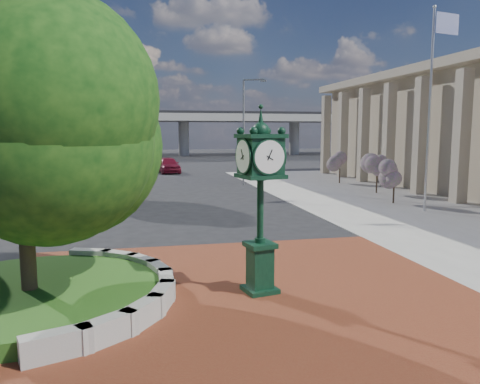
% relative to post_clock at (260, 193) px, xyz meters
% --- Properties ---
extents(ground, '(200.00, 200.00, 0.00)m').
position_rel_post_clock_xyz_m(ground, '(-0.55, 0.32, -2.57)').
color(ground, black).
rests_on(ground, ground).
extents(plaza, '(12.00, 12.00, 0.04)m').
position_rel_post_clock_xyz_m(plaza, '(-0.55, -0.68, -2.55)').
color(plaza, maroon).
rests_on(plaza, ground).
extents(planter_wall, '(2.96, 6.77, 0.54)m').
position_rel_post_clock_xyz_m(planter_wall, '(-3.26, 0.32, -2.30)').
color(planter_wall, '#9E9B93').
rests_on(planter_wall, ground).
extents(grass_bed, '(6.10, 6.10, 0.40)m').
position_rel_post_clock_xyz_m(grass_bed, '(-5.55, 0.32, -2.37)').
color(grass_bed, '#1D4814').
rests_on(grass_bed, ground).
extents(overpass, '(90.00, 12.00, 7.50)m').
position_rel_post_clock_xyz_m(overpass, '(-0.77, 70.32, 3.97)').
color(overpass, '#9E9B93').
rests_on(overpass, ground).
extents(tree_planter, '(5.20, 5.20, 6.33)m').
position_rel_post_clock_xyz_m(tree_planter, '(-5.55, 0.32, 1.15)').
color(tree_planter, '#38281C').
rests_on(tree_planter, ground).
extents(tree_street, '(4.40, 4.40, 5.45)m').
position_rel_post_clock_xyz_m(tree_street, '(-4.55, 18.32, 0.66)').
color(tree_street, '#38281C').
rests_on(tree_street, ground).
extents(post_clock, '(1.13, 1.13, 4.68)m').
position_rel_post_clock_xyz_m(post_clock, '(0.00, 0.00, 0.00)').
color(post_clock, black).
rests_on(post_clock, ground).
extents(parked_car, '(2.55, 4.97, 1.62)m').
position_rel_post_clock_xyz_m(parked_car, '(-0.25, 36.20, -1.76)').
color(parked_car, maroon).
rests_on(parked_car, ground).
extents(flagpole_b, '(1.59, 0.33, 10.27)m').
position_rel_post_clock_xyz_m(flagpole_b, '(11.38, 10.15, 2.69)').
color(flagpole_b, silver).
rests_on(flagpole_b, ground).
extents(street_lamp_near, '(1.71, 0.85, 8.06)m').
position_rel_post_clock_xyz_m(street_lamp_near, '(5.05, 24.02, 2.15)').
color(street_lamp_near, slate).
rests_on(street_lamp_near, ground).
extents(street_lamp_far, '(2.25, 0.35, 10.00)m').
position_rel_post_clock_xyz_m(street_lamp_far, '(-4.63, 41.05, 3.29)').
color(street_lamp_far, slate).
rests_on(street_lamp_far, ground).
extents(shrub_near, '(1.20, 1.20, 2.20)m').
position_rel_post_clock_xyz_m(shrub_near, '(11.23, 12.95, -0.98)').
color(shrub_near, '#38281C').
rests_on(shrub_near, ground).
extents(shrub_mid, '(1.20, 1.20, 2.20)m').
position_rel_post_clock_xyz_m(shrub_mid, '(12.48, 17.27, -0.98)').
color(shrub_mid, '#38281C').
rests_on(shrub_mid, ground).
extents(shrub_far, '(1.20, 1.20, 2.20)m').
position_rel_post_clock_xyz_m(shrub_far, '(12.60, 23.53, -0.98)').
color(shrub_far, '#38281C').
rests_on(shrub_far, ground).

